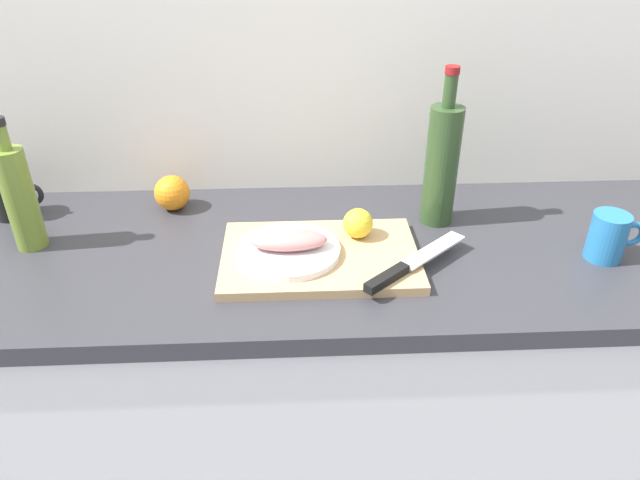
# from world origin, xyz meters

# --- Properties ---
(back_wall) EXTENTS (3.20, 0.05, 2.50)m
(back_wall) POSITION_xyz_m (0.00, 0.33, 1.25)
(back_wall) COLOR white
(back_wall) RESTS_ON ground_plane
(kitchen_counter) EXTENTS (2.00, 0.60, 0.90)m
(kitchen_counter) POSITION_xyz_m (0.00, 0.00, 0.45)
(kitchen_counter) COLOR white
(kitchen_counter) RESTS_ON ground_plane
(cutting_board) EXTENTS (0.41, 0.27, 0.02)m
(cutting_board) POSITION_xyz_m (0.02, -0.05, 0.91)
(cutting_board) COLOR tan
(cutting_board) RESTS_ON kitchen_counter
(white_plate) EXTENTS (0.21, 0.21, 0.01)m
(white_plate) POSITION_xyz_m (-0.04, -0.05, 0.93)
(white_plate) COLOR white
(white_plate) RESTS_ON cutting_board
(fish_fillet) EXTENTS (0.16, 0.07, 0.04)m
(fish_fillet) POSITION_xyz_m (-0.04, -0.05, 0.95)
(fish_fillet) COLOR tan
(fish_fillet) RESTS_ON white_plate
(chef_knife) EXTENTS (0.24, 0.21, 0.02)m
(chef_knife) POSITION_xyz_m (0.19, -0.13, 0.93)
(chef_knife) COLOR silver
(chef_knife) RESTS_ON cutting_board
(lemon_0) EXTENTS (0.06, 0.06, 0.06)m
(lemon_0) POSITION_xyz_m (0.11, 0.01, 0.95)
(lemon_0) COLOR yellow
(lemon_0) RESTS_ON cutting_board
(olive_oil_bottle) EXTENTS (0.06, 0.06, 0.29)m
(olive_oil_bottle) POSITION_xyz_m (-0.60, 0.04, 1.02)
(olive_oil_bottle) COLOR olive
(olive_oil_bottle) RESTS_ON kitchen_counter
(wine_bottle) EXTENTS (0.07, 0.07, 0.36)m
(wine_bottle) POSITION_xyz_m (0.30, 0.11, 1.04)
(wine_bottle) COLOR #2D4723
(wine_bottle) RESTS_ON kitchen_counter
(coffee_mug_0) EXTENTS (0.12, 0.08, 0.10)m
(coffee_mug_0) POSITION_xyz_m (0.62, -0.07, 0.95)
(coffee_mug_0) COLOR #2672B2
(coffee_mug_0) RESTS_ON kitchen_counter
(coffee_mug_1) EXTENTS (0.12, 0.08, 0.10)m
(coffee_mug_1) POSITION_xyz_m (-0.69, 0.18, 0.95)
(coffee_mug_1) COLOR black
(coffee_mug_1) RESTS_ON kitchen_counter
(orange_1) EXTENTS (0.08, 0.08, 0.08)m
(orange_1) POSITION_xyz_m (-0.32, 0.20, 0.94)
(orange_1) COLOR orange
(orange_1) RESTS_ON kitchen_counter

